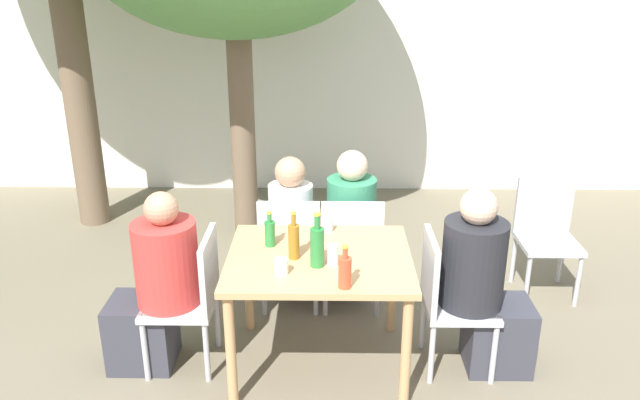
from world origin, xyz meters
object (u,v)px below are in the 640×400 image
drinking_glass_0 (327,224)px  person_seated_3 (351,230)px  patio_chair_3 (352,247)px  person_seated_2 (292,233)px  drinking_glass_1 (333,255)px  drinking_glass_2 (281,267)px  dining_table_front (319,270)px  patio_chair_1 (446,295)px  person_seated_1 (484,289)px  patio_chair_0 (193,293)px  patio_chair_4 (546,230)px  green_bottle_3 (317,246)px  green_bottle_1 (270,233)px  amber_bottle_0 (294,240)px  soda_bottle_2 (345,271)px  patio_chair_2 (290,246)px  person_seated_0 (156,289)px

drinking_glass_0 → person_seated_3: bearing=72.2°
patio_chair_3 → person_seated_2: bearing=-28.0°
drinking_glass_1 → drinking_glass_2: (-0.29, -0.12, -0.02)m
dining_table_front → person_seated_2: size_ratio=0.98×
dining_table_front → person_seated_2: (-0.22, 0.94, -0.17)m
patio_chair_1 → person_seated_1: person_seated_1 is taller
patio_chair_0 → patio_chair_4: (2.54, 1.04, 0.00)m
person_seated_1 → person_seated_3: person_seated_1 is taller
person_seated_2 → green_bottle_3: person_seated_2 is taller
person_seated_1 → green_bottle_1: person_seated_1 is taller
green_bottle_1 → amber_bottle_0: bearing=-47.5°
soda_bottle_2 → dining_table_front: bearing=110.3°
person_seated_2 → amber_bottle_0: (0.07, -0.98, 0.38)m
drinking_glass_0 → drinking_glass_2: (-0.26, -0.62, 0.00)m
patio_chair_3 → person_seated_1: (0.80, -0.70, 0.04)m
patio_chair_1 → drinking_glass_1: bearing=99.5°
patio_chair_0 → patio_chair_3: 1.24m
patio_chair_2 → person_seated_3: size_ratio=0.75×
soda_bottle_2 → green_bottle_3: bearing=121.1°
patio_chair_3 → patio_chair_4: 1.56m
patio_chair_3 → person_seated_0: bearing=29.4°
amber_bottle_0 → patio_chair_4: bearing=29.4°
soda_bottle_2 → drinking_glass_1: (-0.07, 0.27, -0.03)m
patio_chair_0 → patio_chair_3: same height
patio_chair_4 → green_bottle_3: bearing=-146.3°
person_seated_2 → drinking_glass_1: person_seated_2 is taller
patio_chair_4 → green_bottle_1: 2.27m
person_seated_3 → amber_bottle_0: 1.10m
soda_bottle_2 → drinking_glass_1: bearing=103.5°
patio_chair_2 → patio_chair_4: size_ratio=1.00×
person_seated_2 → person_seated_3: person_seated_3 is taller
patio_chair_0 → drinking_glass_2: (0.58, -0.24, 0.31)m
drinking_glass_0 → patio_chair_4: bearing=21.2°
patio_chair_4 → person_seated_0: bearing=-159.5°
person_seated_3 → drinking_glass_0: person_seated_3 is taller
amber_bottle_0 → drinking_glass_1: (0.23, -0.09, -0.05)m
person_seated_1 → amber_bottle_0: 1.22m
patio_chair_4 → drinking_glass_1: (-1.67, -1.16, 0.33)m
patio_chair_0 → drinking_glass_1: size_ratio=7.07×
patio_chair_4 → person_seated_2: (-1.97, -0.09, 0.00)m
dining_table_front → green_bottle_3: (-0.01, -0.13, 0.23)m
dining_table_front → person_seated_0: (-1.02, -0.00, -0.14)m
person_seated_3 → green_bottle_3: size_ratio=3.59×
green_bottle_1 → drinking_glass_0: (0.36, 0.24, -0.04)m
amber_bottle_0 → green_bottle_1: amber_bottle_0 is taller
patio_chair_0 → patio_chair_2: 0.91m
dining_table_front → soda_bottle_2: bearing=-69.7°
drinking_glass_1 → drinking_glass_2: size_ratio=1.37×
patio_chair_0 → person_seated_2: 1.10m
patio_chair_2 → green_bottle_1: bearing=81.1°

